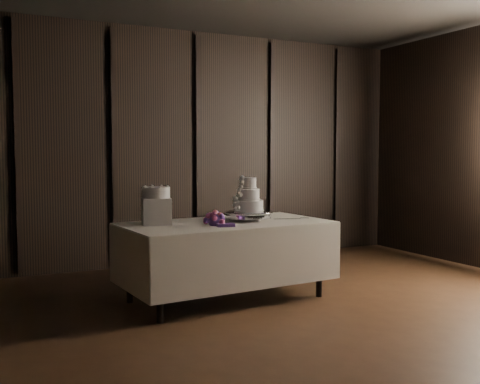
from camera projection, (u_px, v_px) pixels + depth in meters
name	position (u px, v px, depth m)	size (l,w,h in m)	color
room	(369.00, 144.00, 4.20)	(6.08, 7.08, 3.08)	black
display_table	(226.00, 257.00, 5.46)	(2.07, 1.20, 0.76)	#F0E3D0
cake_stand	(249.00, 216.00, 5.57)	(0.48, 0.48, 0.09)	silver
wedding_cake	(247.00, 198.00, 5.54)	(0.31, 0.28, 0.34)	white
bouquet	(215.00, 219.00, 5.19)	(0.26, 0.36, 0.17)	#BD4A56
box_pedestal	(156.00, 211.00, 5.27)	(0.26, 0.26, 0.25)	white
small_cake	(156.00, 192.00, 5.25)	(0.26, 0.26, 0.10)	white
cake_knife	(287.00, 219.00, 5.66)	(0.37, 0.02, 0.01)	silver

